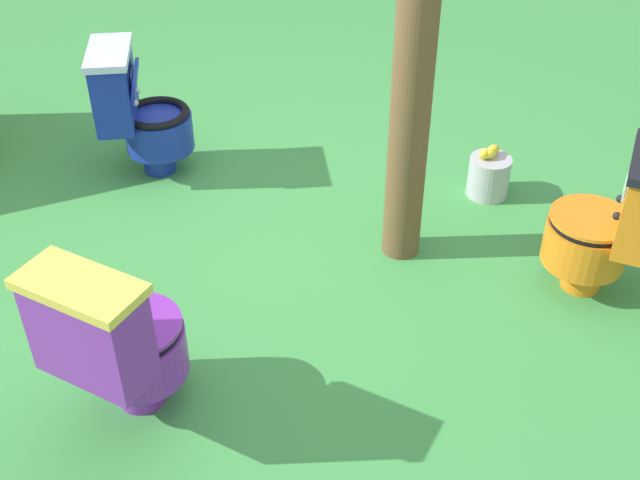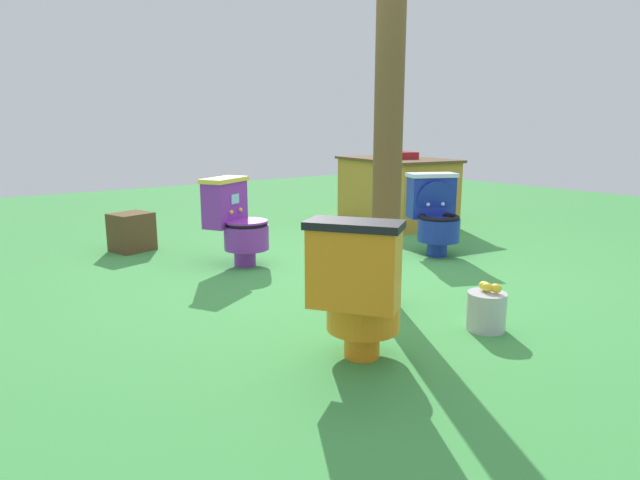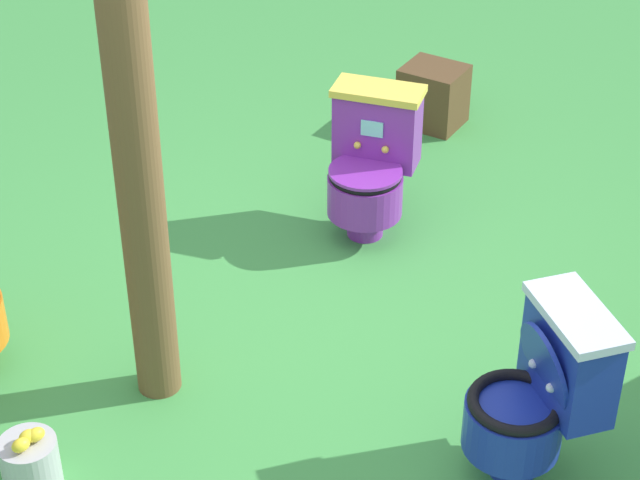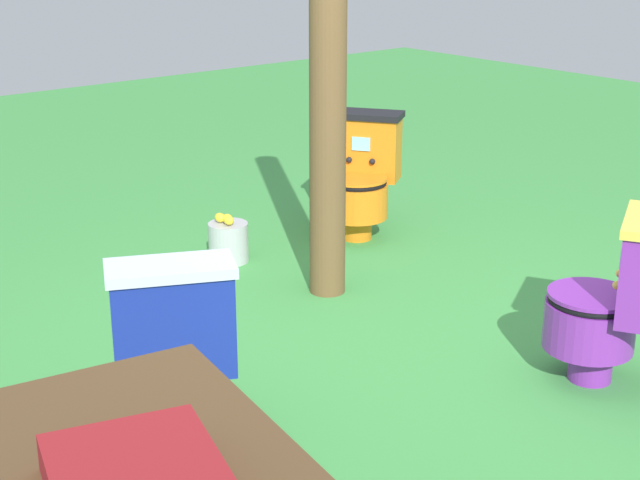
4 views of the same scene
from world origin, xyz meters
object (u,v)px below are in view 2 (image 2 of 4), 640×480
object	(u,v)px
small_crate	(132,232)
lemon_bucket	(486,310)
vendor_table	(396,190)
toilet_blue	(435,213)
wooden_post	(388,150)
toilet_purple	(237,221)
toilet_orange	(359,290)

from	to	relation	value
small_crate	lemon_bucket	world-z (taller)	small_crate
small_crate	vendor_table	bearing A→B (deg)	82.50
toilet_blue	wooden_post	bearing A→B (deg)	54.96
toilet_purple	toilet_orange	world-z (taller)	same
toilet_purple	wooden_post	size ratio (longest dim) A/B	0.36
toilet_orange	small_crate	size ratio (longest dim) A/B	2.05
toilet_purple	toilet_orange	distance (m)	2.12
small_crate	toilet_blue	bearing A→B (deg)	49.74
toilet_blue	small_crate	distance (m)	2.80
toilet_orange	small_crate	distance (m)	3.13
toilet_purple	toilet_orange	size ratio (longest dim) A/B	1.00
wooden_post	toilet_purple	bearing A→B (deg)	-170.45
toilet_orange	vendor_table	world-z (taller)	vendor_table
toilet_purple	toilet_blue	size ratio (longest dim) A/B	1.00
toilet_orange	toilet_purple	bearing A→B (deg)	132.75
toilet_blue	lemon_bucket	distance (m)	1.90
vendor_table	wooden_post	world-z (taller)	wooden_post
wooden_post	lemon_bucket	bearing A→B (deg)	11.28
toilet_purple	lemon_bucket	xyz separation A→B (m)	(2.19, 0.39, -0.25)
toilet_purple	toilet_orange	bearing A→B (deg)	48.27
toilet_blue	wooden_post	distance (m)	1.67
toilet_orange	lemon_bucket	xyz separation A→B (m)	(0.12, 0.87, -0.25)
toilet_orange	wooden_post	distance (m)	1.12
toilet_purple	toilet_blue	world-z (taller)	same
toilet_blue	wooden_post	size ratio (longest dim) A/B	0.36
vendor_table	wooden_post	xyz separation A→B (m)	(2.15, -2.27, 0.61)
lemon_bucket	vendor_table	bearing A→B (deg)	143.09
wooden_post	toilet_blue	bearing A→B (deg)	118.97
toilet_blue	toilet_orange	world-z (taller)	same
toilet_purple	wooden_post	xyz separation A→B (m)	(1.50, 0.25, 0.63)
toilet_purple	lemon_bucket	distance (m)	2.23
lemon_bucket	toilet_purple	bearing A→B (deg)	-169.90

